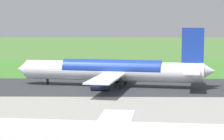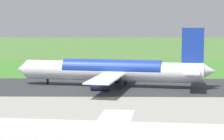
{
  "view_description": "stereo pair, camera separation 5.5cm",
  "coord_description": "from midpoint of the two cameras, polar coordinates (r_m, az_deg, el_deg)",
  "views": [
    {
      "loc": [
        -13.47,
        112.69,
        16.95
      ],
      "look_at": [
        -11.45,
        0.0,
        4.5
      ],
      "focal_mm": 68.07,
      "sensor_mm": 36.0,
      "label": 1
    },
    {
      "loc": [
        -13.53,
        112.69,
        16.95
      ],
      "look_at": [
        -11.45,
        0.0,
        4.5
      ],
      "focal_mm": 68.07,
      "sensor_mm": 36.0,
      "label": 2
    }
  ],
  "objects": [
    {
      "name": "airliner_main",
      "position": [
        113.34,
        0.2,
        -0.08
      ],
      "size": [
        53.88,
        44.35,
        15.88
      ],
      "color": "white",
      "rests_on": "ground"
    },
    {
      "name": "grass_verge_foreground",
      "position": [
        156.19,
        -3.91,
        0.07
      ],
      "size": [
        600.0,
        80.0,
        0.04
      ],
      "primitive_type": "cube",
      "color": "#3C782B",
      "rests_on": "ground"
    },
    {
      "name": "ground_plane",
      "position": [
        114.76,
        -5.71,
        -2.22
      ],
      "size": [
        800.0,
        800.0,
        0.0
      ],
      "primitive_type": "plane",
      "color": "#477233"
    },
    {
      "name": "airliner_parked_mid",
      "position": [
        50.52,
        -1.78,
        -9.12
      ],
      "size": [
        44.18,
        36.22,
        12.89
      ],
      "color": "white",
      "rests_on": "ground"
    },
    {
      "name": "runway_asphalt",
      "position": [
        114.75,
        -5.71,
        -2.21
      ],
      "size": [
        600.0,
        32.45,
        0.06
      ],
      "primitive_type": "cube",
      "color": "#2D3033",
      "rests_on": "ground"
    },
    {
      "name": "no_stopping_sign",
      "position": [
        153.4,
        -1.29,
        0.54
      ],
      "size": [
        0.6,
        0.1,
        2.61
      ],
      "color": "slate",
      "rests_on": "ground"
    },
    {
      "name": "traffic_cone_orange",
      "position": [
        155.67,
        -4.02,
        0.14
      ],
      "size": [
        0.4,
        0.4,
        0.55
      ],
      "primitive_type": "cone",
      "color": "orange",
      "rests_on": "ground"
    }
  ]
}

